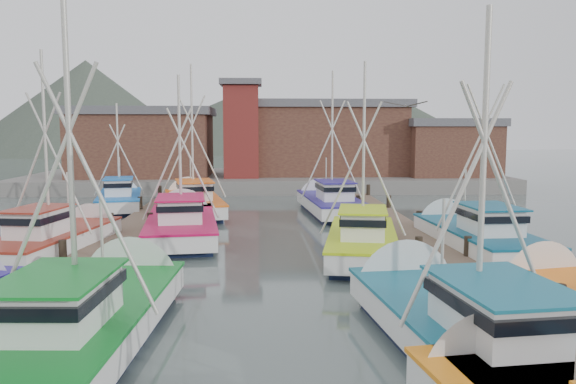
{
  "coord_description": "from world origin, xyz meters",
  "views": [
    {
      "loc": [
        -0.29,
        -16.77,
        5.48
      ],
      "look_at": [
        0.94,
        8.78,
        2.6
      ],
      "focal_mm": 35.0,
      "sensor_mm": 36.0,
      "label": 1
    }
  ],
  "objects_px": {
    "boat_8": "(182,223)",
    "boat_12": "(192,202)",
    "boat_4": "(90,317)",
    "lookout_tower": "(241,128)"
  },
  "relations": [
    {
      "from": "boat_8",
      "to": "boat_12",
      "type": "bearing_deg",
      "value": 86.23
    },
    {
      "from": "boat_4",
      "to": "boat_12",
      "type": "height_order",
      "value": "boat_12"
    },
    {
      "from": "lookout_tower",
      "to": "boat_12",
      "type": "distance_m",
      "value": 14.04
    },
    {
      "from": "lookout_tower",
      "to": "boat_8",
      "type": "height_order",
      "value": "lookout_tower"
    },
    {
      "from": "boat_4",
      "to": "boat_12",
      "type": "relative_size",
      "value": 0.98
    },
    {
      "from": "lookout_tower",
      "to": "boat_12",
      "type": "bearing_deg",
      "value": -102.38
    },
    {
      "from": "boat_4",
      "to": "boat_8",
      "type": "bearing_deg",
      "value": 91.84
    },
    {
      "from": "boat_4",
      "to": "boat_8",
      "type": "xyz_separation_m",
      "value": [
        0.34,
        14.4,
        -0.0
      ]
    },
    {
      "from": "boat_4",
      "to": "boat_12",
      "type": "distance_m",
      "value": 22.78
    },
    {
      "from": "boat_8",
      "to": "lookout_tower",
      "type": "bearing_deg",
      "value": 76.71
    }
  ]
}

